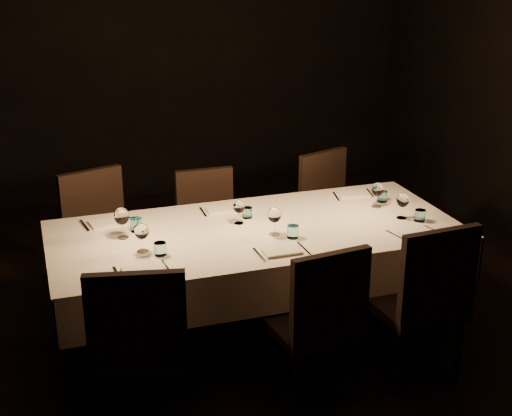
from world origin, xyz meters
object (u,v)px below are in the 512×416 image
object	(u,v)px
chair_near_left	(140,344)
dining_table	(256,240)
chair_near_center	(319,317)
chair_near_right	(423,296)
chair_far_left	(101,233)
chair_far_right	(331,206)
chair_far_center	(208,224)

from	to	relation	value
chair_near_left	dining_table	bearing A→B (deg)	-127.11
chair_near_center	chair_near_right	xyz separation A→B (m)	(0.64, -0.01, 0.02)
chair_far_left	chair_near_center	bearing A→B (deg)	-75.08
chair_near_left	chair_far_right	world-z (taller)	chair_near_left
dining_table	chair_near_left	bearing A→B (deg)	-138.83
chair_far_center	chair_far_left	bearing A→B (deg)	-178.44
chair_far_center	chair_near_right	bearing A→B (deg)	-61.49
chair_near_left	chair_near_center	bearing A→B (deg)	-167.92
chair_near_center	chair_far_right	distance (m)	1.76
chair_near_center	chair_far_left	xyz separation A→B (m)	(-0.98, 1.56, 0.00)
chair_far_right	dining_table	bearing A→B (deg)	-155.57
chair_near_left	chair_far_left	bearing A→B (deg)	-78.01
chair_near_center	chair_far_center	world-z (taller)	chair_near_center
dining_table	chair_near_right	distance (m)	1.07
chair_far_left	chair_far_right	world-z (taller)	chair_far_left
dining_table	chair_near_left	distance (m)	1.15
chair_far_left	chair_near_right	bearing A→B (deg)	-61.30
dining_table	chair_far_center	bearing A→B (deg)	96.43
chair_near_left	chair_far_right	xyz separation A→B (m)	(1.75, 1.59, -0.03)
chair_far_right	chair_near_center	bearing A→B (deg)	-134.98
chair_near_left	chair_near_right	distance (m)	1.61
chair_near_left	chair_far_left	size ratio (longest dim) A/B	1.04
chair_far_left	chair_near_left	bearing A→B (deg)	-106.93
chair_near_left	chair_far_center	world-z (taller)	chair_near_left
dining_table	chair_near_center	distance (m)	0.77
dining_table	chair_near_right	world-z (taller)	chair_near_right
dining_table	chair_far_center	size ratio (longest dim) A/B	2.85
chair_near_center	dining_table	bearing A→B (deg)	-88.67
chair_near_right	chair_far_center	size ratio (longest dim) A/B	1.13
chair_far_left	chair_far_right	xyz separation A→B (m)	(1.76, 0.02, -0.01)
dining_table	chair_far_left	bearing A→B (deg)	137.04
chair_near_center	chair_far_center	bearing A→B (deg)	-89.63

